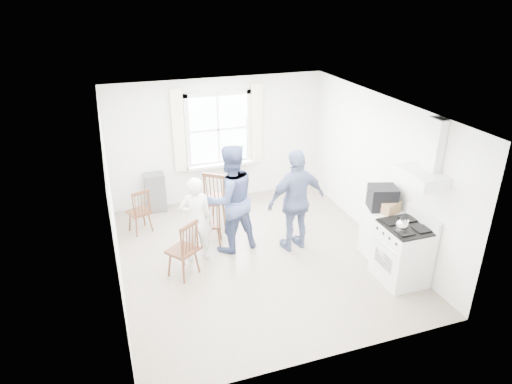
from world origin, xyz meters
name	(u,v)px	position (x,y,z in m)	size (l,w,h in m)	color
room_shell	(257,187)	(0.00, 0.00, 1.30)	(4.62, 5.12, 2.64)	gray
window_assembly	(219,134)	(0.00, 2.45, 1.46)	(1.88, 0.24, 1.70)	white
range_hood	(425,166)	(2.07, -1.35, 1.90)	(0.45, 0.76, 0.94)	silver
shelf_unit	(155,192)	(-1.40, 2.33, 0.40)	(0.40, 0.30, 0.80)	slate
gas_stove	(402,252)	(1.91, -1.35, 0.48)	(0.68, 0.76, 1.12)	silver
kettle	(402,225)	(1.76, -1.44, 1.04)	(0.18, 0.18, 0.26)	silver
low_cabinet	(381,232)	(1.98, -0.65, 0.45)	(0.50, 0.55, 0.90)	silver
stereo_stack	(382,198)	(1.94, -0.62, 1.09)	(0.52, 0.49, 0.38)	black
cardboard_box	(390,207)	(1.98, -0.80, 0.99)	(0.29, 0.21, 0.19)	#99754A
windsor_chair_a	(141,207)	(-1.77, 1.45, 0.54)	(0.48, 0.47, 0.88)	#472617
windsor_chair_b	(210,219)	(-0.68, 0.55, 0.55)	(0.48, 0.47, 0.91)	#472617
windsor_chair_c	(187,244)	(-1.23, -0.22, 0.60)	(0.57, 0.57, 0.98)	#472617
person_left	(196,220)	(-0.98, 0.25, 0.75)	(0.55, 0.55, 1.50)	white
person_mid	(230,199)	(-0.35, 0.40, 0.96)	(0.93, 0.93, 1.91)	#42507C
person_right	(296,201)	(0.72, 0.06, 0.91)	(1.07, 1.07, 1.82)	navy
potted_plant	(239,153)	(0.40, 2.36, 1.03)	(0.20, 0.20, 0.37)	#377D3E
windsor_chair_d	(216,192)	(-0.37, 1.37, 0.66)	(0.63, 0.63, 1.08)	#472617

